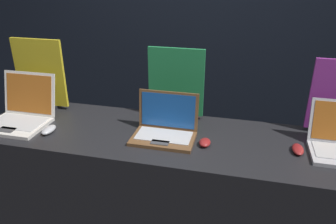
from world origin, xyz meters
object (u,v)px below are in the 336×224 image
Objects in this scene: laptop_front at (21,112)px; mouse_back at (298,149)px; mouse_front at (49,130)px; mouse_middle at (205,142)px; promo_stand_middle at (176,85)px; promo_stand_front at (40,76)px; laptop_middle at (165,127)px.

laptop_front is 3.00× the size of mouse_back.
mouse_front is 0.92m from mouse_middle.
mouse_front is 0.26× the size of promo_stand_middle.
laptop_front is at bearing -161.40° from promo_stand_middle.
promo_stand_front is 1.20m from mouse_middle.
mouse_front is 1.41m from mouse_back.
promo_stand_middle reaches higher than laptop_middle.
laptop_front is at bearing -90.00° from promo_stand_front.
promo_stand_front is (-0.24, 0.33, 0.21)m from mouse_front.
laptop_front is at bearing -178.09° from laptop_middle.
promo_stand_front is 1.05× the size of promo_stand_middle.
mouse_middle reaches higher than mouse_back.
promo_stand_front is 5.18× the size of mouse_middle.
laptop_front is at bearing 160.06° from mouse_front.
laptop_front is 3.89× the size of mouse_middle.
laptop_middle reaches higher than mouse_front.
promo_stand_middle is (0.92, 0.31, 0.15)m from laptop_front.
promo_stand_front reaches higher than mouse_front.
mouse_middle is 0.49m from mouse_back.
laptop_front reaches higher than laptop_middle.
laptop_middle is at bearing -13.24° from promo_stand_front.
mouse_back is (0.72, -0.00, -0.04)m from laptop_middle.
promo_stand_middle reaches higher than laptop_front.
mouse_front is (0.24, -0.09, -0.05)m from laptop_front.
promo_stand_middle reaches higher than mouse_back.
promo_stand_middle is 0.80m from mouse_back.
laptop_front is 0.26m from mouse_front.
mouse_front is 0.81m from promo_stand_middle.
promo_stand_front is at bearing 125.48° from mouse_front.
laptop_middle is at bearing -90.00° from promo_stand_middle.
mouse_middle is at bearing -174.47° from mouse_back.
promo_stand_front is at bearing 166.76° from laptop_middle.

